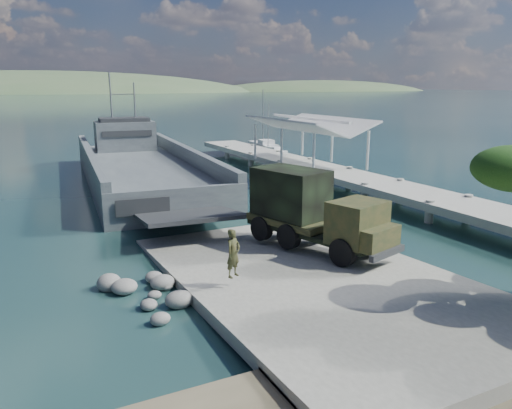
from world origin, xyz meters
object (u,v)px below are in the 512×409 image
at_px(military_truck, 311,210).
at_px(sailboat_far, 263,146).
at_px(soldier, 233,263).
at_px(sailboat_near, 269,152).
at_px(pier, 315,161).
at_px(landing_craft, 141,173).

bearing_deg(military_truck, sailboat_far, 49.43).
height_order(military_truck, soldier, military_truck).
height_order(sailboat_near, sailboat_far, sailboat_far).
distance_m(military_truck, sailboat_near, 35.54).
bearing_deg(pier, soldier, -130.09).
bearing_deg(sailboat_near, landing_craft, -167.37).
distance_m(landing_craft, soldier, 24.96).
bearing_deg(pier, sailboat_near, 76.08).
bearing_deg(military_truck, sailboat_near, 48.85).
relative_size(soldier, sailboat_near, 0.31).
xyz_separation_m(landing_craft, soldier, (-2.66, -24.81, 0.62)).
relative_size(landing_craft, soldier, 18.22).
distance_m(pier, sailboat_near, 16.14).
distance_m(military_truck, soldier, 6.04).
xyz_separation_m(pier, landing_craft, (-13.67, 5.40, -0.79)).
distance_m(soldier, sailboat_near, 40.45).
bearing_deg(pier, landing_craft, 158.46).
distance_m(pier, military_truck, 19.94).
relative_size(pier, sailboat_far, 5.76).
bearing_deg(soldier, military_truck, -0.30).
bearing_deg(sailboat_far, pier, -99.53).
height_order(soldier, sailboat_near, sailboat_near).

